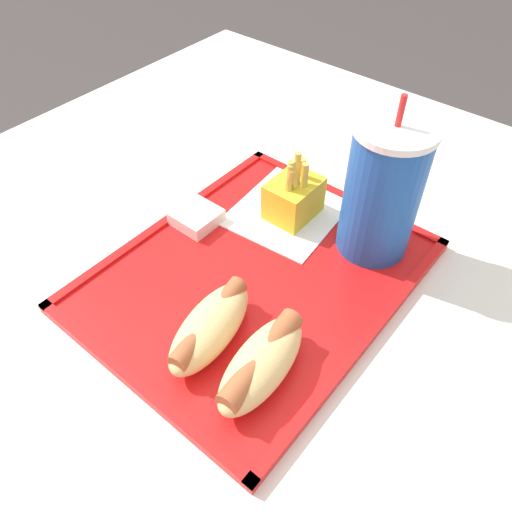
# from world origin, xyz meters

# --- Properties ---
(ground_plane) EXTENTS (8.00, 8.00, 0.00)m
(ground_plane) POSITION_xyz_m (0.00, 0.00, 0.00)
(ground_plane) COLOR #383333
(dining_table) EXTENTS (1.13, 1.01, 0.72)m
(dining_table) POSITION_xyz_m (0.00, 0.00, 0.36)
(dining_table) COLOR beige
(dining_table) RESTS_ON ground_plane
(food_tray) EXTENTS (0.40, 0.32, 0.01)m
(food_tray) POSITION_xyz_m (-0.01, 0.04, 0.73)
(food_tray) COLOR red
(food_tray) RESTS_ON dining_table
(paper_napkin) EXTENTS (0.17, 0.15, 0.00)m
(paper_napkin) POSITION_xyz_m (-0.13, 0.00, 0.73)
(paper_napkin) COLOR white
(paper_napkin) RESTS_ON food_tray
(soda_cup) EXTENTS (0.09, 0.09, 0.21)m
(soda_cup) POSITION_xyz_m (-0.15, 0.12, 0.82)
(soda_cup) COLOR #194CA5
(soda_cup) RESTS_ON food_tray
(hot_dog_far) EXTENTS (0.14, 0.07, 0.05)m
(hot_dog_far) POSITION_xyz_m (0.09, 0.13, 0.76)
(hot_dog_far) COLOR #DBB270
(hot_dog_far) RESTS_ON food_tray
(hot_dog_near) EXTENTS (0.14, 0.08, 0.05)m
(hot_dog_near) POSITION_xyz_m (0.09, 0.06, 0.76)
(hot_dog_near) COLOR #DBB270
(hot_dog_near) RESTS_ON food_tray
(fries_carton) EXTENTS (0.07, 0.06, 0.10)m
(fries_carton) POSITION_xyz_m (-0.13, 0.01, 0.76)
(fries_carton) COLOR gold
(fries_carton) RESTS_ON food_tray
(sauce_cup_mayo) EXTENTS (0.06, 0.06, 0.02)m
(sauce_cup_mayo) POSITION_xyz_m (-0.03, -0.08, 0.74)
(sauce_cup_mayo) COLOR silver
(sauce_cup_mayo) RESTS_ON food_tray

